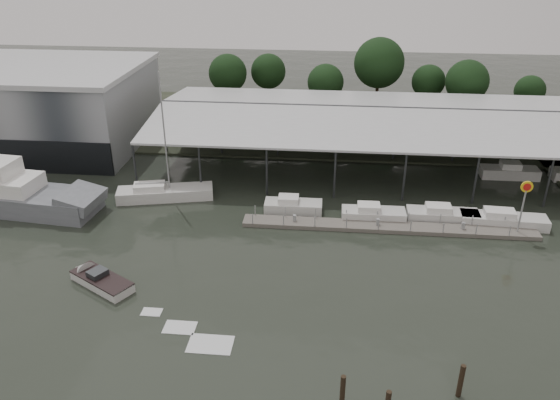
# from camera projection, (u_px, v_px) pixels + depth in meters

# --- Properties ---
(ground) EXTENTS (200.00, 200.00, 0.00)m
(ground) POSITION_uv_depth(u_px,v_px,m) (213.00, 279.00, 44.84)
(ground) COLOR #252B23
(ground) RESTS_ON ground
(land_strip_far) EXTENTS (140.00, 30.00, 0.30)m
(land_strip_far) POSITION_uv_depth(u_px,v_px,m) (271.00, 122.00, 82.39)
(land_strip_far) COLOR #3A4030
(land_strip_far) RESTS_ON ground
(storage_warehouse) EXTENTS (24.50, 20.50, 10.50)m
(storage_warehouse) POSITION_uv_depth(u_px,v_px,m) (49.00, 105.00, 71.82)
(storage_warehouse) COLOR gray
(storage_warehouse) RESTS_ON ground
(covered_boat_shed) EXTENTS (58.24, 24.00, 6.96)m
(covered_boat_shed) POSITION_uv_depth(u_px,v_px,m) (397.00, 113.00, 65.71)
(covered_boat_shed) COLOR silver
(covered_boat_shed) RESTS_ON ground
(floating_dock) EXTENTS (28.00, 2.00, 1.40)m
(floating_dock) POSITION_uv_depth(u_px,v_px,m) (388.00, 227.00, 52.37)
(floating_dock) COLOR #66625A
(floating_dock) RESTS_ON ground
(shell_fuel_sign) EXTENTS (1.10, 0.18, 5.55)m
(shell_fuel_sign) POSITION_uv_depth(u_px,v_px,m) (525.00, 198.00, 49.67)
(shell_fuel_sign) COLOR #939698
(shell_fuel_sign) RESTS_ON ground
(grey_trawler) EXTENTS (19.46, 6.82, 8.84)m
(grey_trawler) POSITION_uv_depth(u_px,v_px,m) (10.00, 194.00, 55.75)
(grey_trawler) COLOR slate
(grey_trawler) RESTS_ON ground
(white_sailboat) EXTENTS (10.38, 4.84, 13.82)m
(white_sailboat) POSITION_uv_depth(u_px,v_px,m) (164.00, 193.00, 58.26)
(white_sailboat) COLOR silver
(white_sailboat) RESTS_ON ground
(speedboat_underway) EXTENTS (15.69, 10.03, 2.00)m
(speedboat_underway) POSITION_uv_depth(u_px,v_px,m) (98.00, 279.00, 44.10)
(speedboat_underway) COLOR silver
(speedboat_underway) RESTS_ON ground
(moored_cruiser_0) EXTENTS (5.86, 2.28, 1.70)m
(moored_cruiser_0) POSITION_uv_depth(u_px,v_px,m) (293.00, 206.00, 55.59)
(moored_cruiser_0) COLOR silver
(moored_cruiser_0) RESTS_ON ground
(moored_cruiser_1) EXTENTS (6.27, 2.30, 1.70)m
(moored_cruiser_1) POSITION_uv_depth(u_px,v_px,m) (373.00, 214.00, 53.96)
(moored_cruiser_1) COLOR silver
(moored_cruiser_1) RESTS_ON ground
(moored_cruiser_2) EXTENTS (6.97, 2.29, 1.70)m
(moored_cruiser_2) POSITION_uv_depth(u_px,v_px,m) (442.00, 215.00, 53.79)
(moored_cruiser_2) COLOR silver
(moored_cruiser_2) RESTS_ON ground
(moored_cruiser_3) EXTENTS (8.23, 2.64, 1.70)m
(moored_cruiser_3) POSITION_uv_depth(u_px,v_px,m) (503.00, 220.00, 52.85)
(moored_cruiser_3) COLOR silver
(moored_cruiser_3) RESTS_ON ground
(horizon_tree_line) EXTENTS (68.15, 12.30, 11.60)m
(horizon_tree_line) POSITION_uv_depth(u_px,v_px,m) (408.00, 76.00, 83.27)
(horizon_tree_line) COLOR black
(horizon_tree_line) RESTS_ON ground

